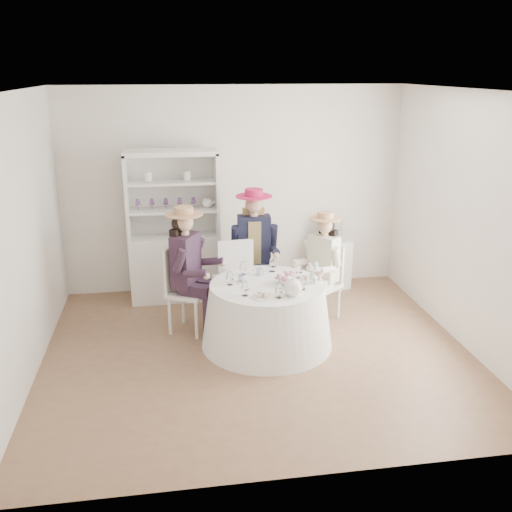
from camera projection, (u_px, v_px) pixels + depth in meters
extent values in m
plane|color=brown|center=(257.00, 352.00, 6.12)|extent=(4.50, 4.50, 0.00)
plane|color=white|center=(258.00, 90.00, 5.27)|extent=(4.50, 4.50, 0.00)
plane|color=silver|center=(234.00, 190.00, 7.57)|extent=(4.50, 0.00, 4.50)
plane|color=silver|center=(305.00, 311.00, 3.82)|extent=(4.50, 0.00, 4.50)
plane|color=silver|center=(22.00, 241.00, 5.36)|extent=(0.00, 4.50, 4.50)
plane|color=silver|center=(467.00, 222.00, 6.03)|extent=(0.00, 4.50, 4.50)
cone|color=white|center=(267.00, 315.00, 6.19)|extent=(1.43, 1.43, 0.69)
cylinder|color=white|center=(267.00, 285.00, 6.08)|extent=(1.23, 1.23, 0.02)
cube|color=silver|center=(176.00, 267.00, 7.41)|extent=(1.23, 0.80, 0.86)
cube|color=silver|center=(172.00, 192.00, 7.29)|extent=(1.09, 0.44, 1.05)
cube|color=silver|center=(170.00, 152.00, 6.95)|extent=(1.23, 0.80, 0.06)
cube|color=silver|center=(127.00, 196.00, 7.03)|extent=(0.19, 0.42, 1.05)
cube|color=silver|center=(217.00, 193.00, 7.19)|extent=(0.19, 0.42, 1.05)
cube|color=silver|center=(173.00, 210.00, 7.17)|extent=(1.14, 0.73, 0.03)
cube|color=silver|center=(172.00, 182.00, 7.06)|extent=(1.14, 0.73, 0.03)
sphere|color=white|center=(207.00, 203.00, 7.21)|extent=(0.13, 0.13, 0.13)
cube|color=silver|center=(330.00, 263.00, 7.84)|extent=(0.55, 0.55, 0.68)
cylinder|color=black|center=(331.00, 229.00, 7.69)|extent=(0.35, 0.35, 0.29)
cube|color=silver|center=(189.00, 293.00, 6.47)|extent=(0.57, 0.57, 0.04)
cylinder|color=silver|center=(196.00, 320.00, 6.34)|extent=(0.04, 0.04, 0.46)
cylinder|color=silver|center=(209.00, 309.00, 6.64)|extent=(0.04, 0.04, 0.46)
cylinder|color=silver|center=(170.00, 316.00, 6.45)|extent=(0.04, 0.04, 0.46)
cylinder|color=silver|center=(183.00, 305.00, 6.75)|extent=(0.04, 0.04, 0.46)
cube|color=silver|center=(173.00, 268.00, 6.44)|extent=(0.22, 0.36, 0.52)
cube|color=black|center=(186.00, 261.00, 6.35)|extent=(0.36, 0.43, 0.60)
cube|color=black|center=(195.00, 290.00, 6.32)|extent=(0.38, 0.29, 0.12)
cylinder|color=black|center=(208.00, 318.00, 6.37)|extent=(0.10, 0.10, 0.48)
cylinder|color=black|center=(180.00, 261.00, 6.13)|extent=(0.20, 0.17, 0.29)
cube|color=black|center=(202.00, 285.00, 6.48)|extent=(0.38, 0.29, 0.12)
cylinder|color=black|center=(214.00, 312.00, 6.53)|extent=(0.10, 0.10, 0.48)
cylinder|color=black|center=(197.00, 249.00, 6.51)|extent=(0.20, 0.17, 0.29)
cylinder|color=#D8A889|center=(185.00, 233.00, 6.25)|extent=(0.09, 0.09, 0.08)
sphere|color=#D8A889|center=(184.00, 223.00, 6.22)|extent=(0.20, 0.20, 0.20)
sphere|color=black|center=(180.00, 224.00, 6.24)|extent=(0.20, 0.20, 0.20)
cube|color=black|center=(178.00, 245.00, 6.33)|extent=(0.19, 0.26, 0.40)
cylinder|color=tan|center=(184.00, 214.00, 6.19)|extent=(0.42, 0.42, 0.01)
cylinder|color=tan|center=(184.00, 211.00, 6.17)|extent=(0.21, 0.21, 0.08)
cube|color=silver|center=(254.00, 273.00, 7.03)|extent=(0.46, 0.46, 0.04)
cylinder|color=silver|center=(241.00, 298.00, 6.93)|extent=(0.04, 0.04, 0.48)
cylinder|color=silver|center=(270.00, 297.00, 6.96)|extent=(0.04, 0.04, 0.48)
cylinder|color=silver|center=(239.00, 287.00, 7.26)|extent=(0.04, 0.04, 0.48)
cylinder|color=silver|center=(267.00, 286.00, 7.29)|extent=(0.04, 0.04, 0.48)
cube|color=silver|center=(253.00, 245.00, 7.12)|extent=(0.42, 0.06, 0.55)
cube|color=black|center=(254.00, 241.00, 6.92)|extent=(0.41, 0.24, 0.63)
cube|color=tan|center=(254.00, 241.00, 6.92)|extent=(0.17, 0.25, 0.55)
cube|color=black|center=(247.00, 270.00, 6.87)|extent=(0.17, 0.38, 0.13)
cylinder|color=black|center=(248.00, 300.00, 6.83)|extent=(0.11, 0.11, 0.50)
cylinder|color=black|center=(236.00, 237.00, 6.84)|extent=(0.11, 0.20, 0.30)
cube|color=black|center=(263.00, 270.00, 6.89)|extent=(0.17, 0.38, 0.13)
cylinder|color=black|center=(264.00, 299.00, 6.84)|extent=(0.11, 0.11, 0.50)
cylinder|color=black|center=(273.00, 236.00, 6.88)|extent=(0.11, 0.20, 0.30)
cylinder|color=#D8A889|center=(254.00, 214.00, 6.82)|extent=(0.10, 0.10, 0.09)
sphere|color=#D8A889|center=(254.00, 204.00, 6.78)|extent=(0.21, 0.21, 0.21)
sphere|color=tan|center=(254.00, 205.00, 6.83)|extent=(0.21, 0.21, 0.21)
cube|color=tan|center=(253.00, 225.00, 6.95)|extent=(0.27, 0.10, 0.41)
cylinder|color=#BE1C51|center=(254.00, 196.00, 6.75)|extent=(0.44, 0.44, 0.01)
cylinder|color=#BE1C51|center=(254.00, 193.00, 6.73)|extent=(0.22, 0.22, 0.09)
cube|color=silver|center=(322.00, 286.00, 6.80)|extent=(0.53, 0.53, 0.04)
cylinder|color=silver|center=(304.00, 303.00, 6.86)|extent=(0.03, 0.03, 0.41)
cylinder|color=silver|center=(324.00, 310.00, 6.66)|extent=(0.03, 0.03, 0.41)
cylinder|color=silver|center=(318.00, 296.00, 7.07)|extent=(0.03, 0.03, 0.41)
cylinder|color=silver|center=(339.00, 302.00, 6.88)|extent=(0.03, 0.03, 0.41)
cube|color=silver|center=(331.00, 262.00, 6.84)|extent=(0.25, 0.30, 0.47)
cube|color=beige|center=(324.00, 258.00, 6.70)|extent=(0.36, 0.38, 0.55)
cube|color=beige|center=(311.00, 281.00, 6.75)|extent=(0.33, 0.30, 0.11)
cylinder|color=beige|center=(303.00, 306.00, 6.75)|extent=(0.09, 0.09, 0.43)
cylinder|color=beige|center=(309.00, 250.00, 6.78)|extent=(0.18, 0.17, 0.26)
cube|color=beige|center=(322.00, 284.00, 6.64)|extent=(0.33, 0.30, 0.11)
cylinder|color=beige|center=(315.00, 310.00, 6.64)|extent=(0.09, 0.09, 0.43)
cylinder|color=beige|center=(336.00, 257.00, 6.53)|extent=(0.18, 0.17, 0.26)
cylinder|color=#D8A889|center=(325.00, 234.00, 6.61)|extent=(0.08, 0.08, 0.08)
sphere|color=#D8A889|center=(325.00, 225.00, 6.58)|extent=(0.18, 0.18, 0.18)
sphere|color=black|center=(327.00, 226.00, 6.61)|extent=(0.18, 0.18, 0.18)
cube|color=black|center=(328.00, 244.00, 6.70)|extent=(0.20, 0.22, 0.36)
cylinder|color=tan|center=(325.00, 218.00, 6.55)|extent=(0.38, 0.38, 0.01)
cylinder|color=tan|center=(325.00, 215.00, 6.54)|extent=(0.19, 0.19, 0.08)
cube|color=silver|center=(233.00, 281.00, 6.78)|extent=(0.47, 0.47, 0.04)
cylinder|color=silver|center=(244.00, 294.00, 7.06)|extent=(0.04, 0.04, 0.48)
cylinder|color=silver|center=(216.00, 296.00, 6.98)|extent=(0.04, 0.04, 0.48)
cylinder|color=silver|center=(250.00, 304.00, 6.74)|extent=(0.04, 0.04, 0.48)
cylinder|color=silver|center=(221.00, 307.00, 6.66)|extent=(0.04, 0.04, 0.48)
cube|color=silver|center=(236.00, 263.00, 6.51)|extent=(0.41, 0.07, 0.54)
imported|color=white|center=(242.00, 279.00, 6.13)|extent=(0.11, 0.11, 0.07)
imported|color=white|center=(259.00, 272.00, 6.33)|extent=(0.08, 0.08, 0.07)
imported|color=white|center=(290.00, 276.00, 6.21)|extent=(0.11, 0.11, 0.07)
imported|color=white|center=(289.00, 283.00, 6.03)|extent=(0.29, 0.29, 0.06)
sphere|color=pink|center=(291.00, 276.00, 6.06)|extent=(0.07, 0.07, 0.07)
sphere|color=white|center=(289.00, 275.00, 6.09)|extent=(0.07, 0.07, 0.07)
sphere|color=pink|center=(286.00, 275.00, 6.11)|extent=(0.07, 0.07, 0.07)
sphere|color=white|center=(282.00, 275.00, 6.09)|extent=(0.07, 0.07, 0.07)
sphere|color=pink|center=(281.00, 276.00, 6.06)|extent=(0.07, 0.07, 0.07)
sphere|color=white|center=(281.00, 277.00, 6.03)|extent=(0.07, 0.07, 0.07)
sphere|color=pink|center=(284.00, 278.00, 6.00)|extent=(0.07, 0.07, 0.07)
sphere|color=white|center=(288.00, 278.00, 6.00)|extent=(0.07, 0.07, 0.07)
sphere|color=pink|center=(291.00, 278.00, 6.02)|extent=(0.07, 0.07, 0.07)
sphere|color=white|center=(293.00, 288.00, 5.75)|extent=(0.19, 0.19, 0.19)
cylinder|color=white|center=(304.00, 286.00, 5.76)|extent=(0.11, 0.03, 0.09)
cylinder|color=white|center=(293.00, 279.00, 5.72)|extent=(0.04, 0.04, 0.02)
cylinder|color=white|center=(263.00, 297.00, 5.73)|extent=(0.23, 0.23, 0.01)
cube|color=beige|center=(259.00, 296.00, 5.70)|extent=(0.05, 0.04, 0.03)
cube|color=beige|center=(263.00, 294.00, 5.72)|extent=(0.06, 0.05, 0.03)
cube|color=beige|center=(267.00, 294.00, 5.74)|extent=(0.06, 0.06, 0.03)
cube|color=beige|center=(261.00, 292.00, 5.75)|extent=(0.06, 0.06, 0.03)
cube|color=beige|center=(266.00, 296.00, 5.69)|extent=(0.06, 0.06, 0.03)
cylinder|color=white|center=(313.00, 281.00, 6.16)|extent=(0.21, 0.21, 0.01)
cylinder|color=white|center=(313.00, 275.00, 6.14)|extent=(0.02, 0.02, 0.14)
cylinder|color=white|center=(314.00, 269.00, 6.11)|extent=(0.16, 0.16, 0.01)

